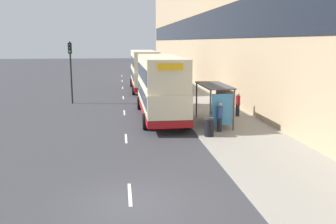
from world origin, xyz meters
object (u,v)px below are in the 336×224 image
Objects in this scene: double_decker_bus_ahead at (144,70)px; bus_shelter at (218,97)px; pedestrian_1 at (225,110)px; litter_bin at (209,127)px; pedestrian_at_shelter at (220,117)px; car_0 at (138,65)px; pedestrian_2 at (238,104)px; double_decker_bus_near at (160,86)px; traffic_light_far_kerb at (71,62)px.

bus_shelter is at bearing -79.36° from double_decker_bus_ahead.
bus_shelter reaches higher than pedestrian_1.
pedestrian_1 reaches higher than litter_bin.
pedestrian_at_shelter reaches higher than pedestrian_1.
pedestrian_1 is (3.99, -18.01, -1.29)m from double_decker_bus_ahead.
pedestrian_2 is (4.74, -45.15, 0.09)m from car_0.
double_decker_bus_near is 2.04× the size of traffic_light_far_kerb.
car_0 is at bearing 89.18° from double_decker_bus_near.
pedestrian_at_shelter is (2.29, -49.47, 0.12)m from car_0.
double_decker_bus_near is at bearing 173.18° from pedestrian_2.
double_decker_bus_ahead is at bearing 49.85° from traffic_light_far_kerb.
double_decker_bus_ahead is at bearing -91.51° from car_0.
litter_bin is at bearing -55.79° from traffic_light_far_kerb.
pedestrian_at_shelter reaches higher than pedestrian_2.
car_0 is 38.13m from traffic_light_far_kerb.
car_0 is 45.40m from pedestrian_2.
car_0 is 2.41× the size of pedestrian_1.
bus_shelter is 1.08m from pedestrian_1.
pedestrian_2 is (1.52, 2.16, -0.01)m from pedestrian_1.
pedestrian_at_shelter is at bearing -81.37° from double_decker_bus_ahead.
double_decker_bus_near reaches higher than pedestrian_at_shelter.
litter_bin is (-0.85, -0.98, -0.34)m from pedestrian_at_shelter.
car_0 is 2.43× the size of pedestrian_2.
double_decker_bus_ahead is 20.44m from pedestrian_at_shelter.
pedestrian_at_shelter is (-0.37, -1.89, -0.86)m from bus_shelter.
double_decker_bus_near is 1.00× the size of double_decker_bus_ahead.
pedestrian_1 reaches higher than pedestrian_2.
double_decker_bus_ahead is 6.53× the size of pedestrian_2.
double_decker_bus_near is 6.45× the size of pedestrian_1.
traffic_light_far_kerb is (-6.88, 7.22, 1.25)m from double_decker_bus_near.
pedestrian_at_shelter is 1.03× the size of pedestrian_2.
car_0 is 47.42m from pedestrian_1.
traffic_light_far_kerb reaches higher than pedestrian_1.
bus_shelter is 0.39× the size of double_decker_bus_ahead.
car_0 is at bearing 88.49° from double_decker_bus_ahead.
bus_shelter is 3.31m from pedestrian_2.
litter_bin is at bearing -84.03° from double_decker_bus_ahead.
double_decker_bus_ahead reaches higher than car_0.
pedestrian_2 is at bearing -70.83° from double_decker_bus_ahead.
bus_shelter is 2.52× the size of pedestrian_1.
litter_bin is at bearing -70.74° from double_decker_bus_near.
double_decker_bus_ahead is 18.49m from pedestrian_1.
double_decker_bus_near is at bearing 144.02° from pedestrian_1.
double_decker_bus_ahead is at bearing 109.17° from pedestrian_2.
pedestrian_at_shelter is (3.06, -20.17, -1.27)m from double_decker_bus_ahead.
traffic_light_far_kerb is (-10.17, 10.29, 1.65)m from bus_shelter.
pedestrian_1 is 3.62m from litter_bin.
litter_bin is 16.17m from traffic_light_far_kerb.
litter_bin is (1.44, -50.45, -0.22)m from car_0.
car_0 reaches higher than pedestrian_2.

